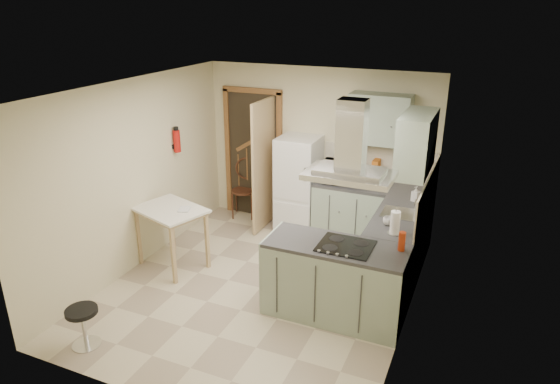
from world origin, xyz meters
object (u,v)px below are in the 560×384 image
at_px(extractor_hood, 350,175).
at_px(stool, 84,327).
at_px(peninsula, 335,280).
at_px(drop_leaf_table, 172,237).
at_px(bentwood_chair, 243,191).
at_px(fridge, 298,185).
at_px(microwave, 342,172).

distance_m(extractor_hood, stool, 3.18).
relative_size(peninsula, drop_leaf_table, 1.73).
bearing_deg(bentwood_chair, drop_leaf_table, -110.16).
bearing_deg(fridge, microwave, -2.16).
distance_m(bentwood_chair, stool, 3.68).
relative_size(fridge, bentwood_chair, 1.68).
bearing_deg(stool, bentwood_chair, 90.41).
xyz_separation_m(bentwood_chair, stool, (0.03, -3.67, -0.23)).
bearing_deg(bentwood_chair, fridge, -24.77).
height_order(extractor_hood, bentwood_chair, extractor_hood).
bearing_deg(peninsula, fridge, 121.74).
xyz_separation_m(peninsula, stool, (-2.23, -1.55, -0.23)).
height_order(bentwood_chair, microwave, microwave).
bearing_deg(microwave, extractor_hood, -81.12).
xyz_separation_m(bentwood_chair, microwave, (1.72, -0.17, 0.61)).
bearing_deg(peninsula, extractor_hood, 0.00).
bearing_deg(peninsula, stool, -145.10).
bearing_deg(drop_leaf_table, stool, -67.28).
height_order(drop_leaf_table, stool, drop_leaf_table).
height_order(fridge, drop_leaf_table, fridge).
height_order(fridge, extractor_hood, extractor_hood).
relative_size(drop_leaf_table, microwave, 1.60).
height_order(peninsula, bentwood_chair, peninsula).
relative_size(peninsula, stool, 3.51).
xyz_separation_m(fridge, peninsula, (1.22, -1.98, -0.30)).
distance_m(peninsula, drop_leaf_table, 2.37).
relative_size(peninsula, extractor_hood, 1.72).
bearing_deg(stool, peninsula, 34.90).
xyz_separation_m(fridge, drop_leaf_table, (-1.13, -1.74, -0.33)).
distance_m(extractor_hood, drop_leaf_table, 2.79).
distance_m(fridge, microwave, 0.76).
relative_size(peninsula, microwave, 2.76).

